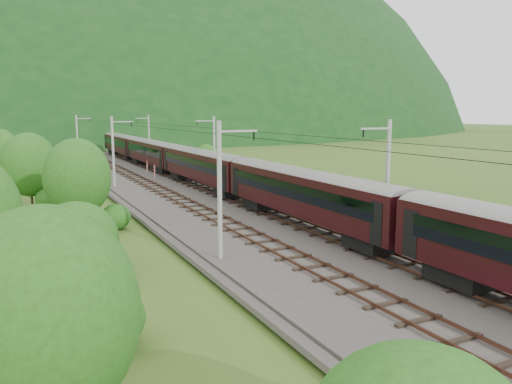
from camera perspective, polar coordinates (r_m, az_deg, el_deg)
name	(u,v)px	position (r m, az deg, el deg)	size (l,w,h in m)	color
ground	(310,250)	(32.46, 6.15, -6.62)	(600.00, 600.00, 0.00)	#315119
railbed	(244,218)	(40.94, -1.40, -3.05)	(14.00, 220.00, 0.30)	#38332D
track_left	(217,219)	(39.96, -4.52, -3.05)	(2.40, 220.00, 0.27)	brown
track_right	(270,213)	(41.94, 1.58, -2.44)	(2.40, 220.00, 0.27)	brown
catenary_left	(114,150)	(59.41, -15.95, 4.64)	(2.54, 192.28, 8.00)	gray
catenary_right	(214,147)	(62.80, -4.87, 5.18)	(2.54, 192.28, 8.00)	gray
overhead_wires	(244,133)	(40.06, -1.44, 6.72)	(4.83, 198.00, 0.03)	black
mountain_main	(43,129)	(286.90, -23.21, 6.63)	(504.00, 360.00, 244.00)	black
train	(204,161)	(55.65, -6.01, 3.55)	(2.88, 157.90, 5.00)	black
hazard_post_near	(155,171)	(66.62, -11.52, 2.35)	(0.18, 0.18, 1.67)	red
hazard_post_far	(147,167)	(72.49, -12.32, 2.82)	(0.17, 0.17, 1.58)	red
signal	(86,151)	(95.52, -18.87, 4.41)	(0.27, 0.27, 2.46)	black
vegetation_left	(38,191)	(38.84, -23.66, 0.06)	(13.63, 147.23, 7.00)	#234813
vegetation_right	(338,188)	(49.57, 9.35, 0.45)	(5.79, 93.98, 3.16)	#234813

